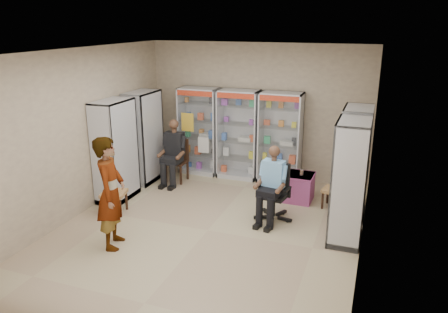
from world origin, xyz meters
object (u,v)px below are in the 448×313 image
(cabinet_back_right, at_px, (280,138))
(cabinet_left_near, at_px, (115,151))
(cabinet_right_near, at_px, (349,182))
(pink_trunk, at_px, (298,187))
(cabinet_right_far, at_px, (354,162))
(woven_stool_a, at_px, (333,198))
(wooden_chair, at_px, (177,161))
(office_chair, at_px, (274,192))
(cabinet_back_mid, at_px, (239,135))
(cabinet_back_left, at_px, (199,131))
(standing_man, at_px, (111,193))
(seated_shopkeeper, at_px, (274,186))
(woven_stool_b, at_px, (115,202))
(cabinet_left_far, at_px, (144,137))

(cabinet_back_right, xyz_separation_m, cabinet_left_near, (-2.83, -2.03, 0.00))
(cabinet_right_near, relative_size, pink_trunk, 3.50)
(cabinet_right_far, xyz_separation_m, woven_stool_a, (-0.33, 0.11, -0.81))
(pink_trunk, bearing_deg, cabinet_left_near, -161.56)
(cabinet_right_near, bearing_deg, wooden_chair, 68.36)
(cabinet_right_far, distance_m, office_chair, 1.57)
(cabinet_back_mid, bearing_deg, office_chair, -55.64)
(cabinet_back_left, height_order, standing_man, cabinet_back_left)
(cabinet_back_mid, distance_m, wooden_chair, 1.50)
(cabinet_right_near, bearing_deg, office_chair, 75.31)
(cabinet_right_near, distance_m, office_chair, 1.41)
(office_chair, relative_size, seated_shopkeeper, 0.79)
(cabinet_back_mid, relative_size, pink_trunk, 3.50)
(cabinet_back_left, relative_size, pink_trunk, 3.50)
(cabinet_back_left, xyz_separation_m, cabinet_back_mid, (0.95, 0.00, 0.00))
(cabinet_back_right, xyz_separation_m, woven_stool_b, (-2.50, -2.66, -0.79))
(cabinet_back_right, relative_size, standing_man, 1.11)
(cabinet_back_mid, xyz_separation_m, woven_stool_a, (2.25, -1.02, -0.81))
(seated_shopkeeper, bearing_deg, cabinet_left_far, 171.62)
(cabinet_right_near, relative_size, seated_shopkeeper, 1.53)
(wooden_chair, relative_size, seated_shopkeeper, 0.72)
(office_chair, bearing_deg, seated_shopkeeper, -80.68)
(woven_stool_b, relative_size, standing_man, 0.23)
(standing_man, bearing_deg, cabinet_left_near, 12.05)
(cabinet_back_left, xyz_separation_m, woven_stool_a, (3.20, -1.02, -0.81))
(cabinet_right_near, distance_m, wooden_chair, 4.10)
(cabinet_back_right, distance_m, cabinet_right_near, 2.76)
(office_chair, distance_m, woven_stool_b, 2.96)
(cabinet_back_mid, xyz_separation_m, cabinet_left_far, (-1.88, -0.93, 0.00))
(cabinet_back_mid, height_order, cabinet_left_near, same)
(cabinet_right_near, relative_size, standing_man, 1.11)
(cabinet_back_right, xyz_separation_m, wooden_chair, (-2.15, -0.73, -0.53))
(seated_shopkeeper, relative_size, pink_trunk, 2.29)
(cabinet_left_near, distance_m, office_chair, 3.21)
(cabinet_back_left, distance_m, cabinet_left_far, 1.32)
(office_chair, height_order, woven_stool_b, office_chair)
(cabinet_left_far, height_order, office_chair, cabinet_left_far)
(cabinet_back_left, height_order, office_chair, cabinet_back_left)
(cabinet_left_near, relative_size, standing_man, 1.11)
(cabinet_back_mid, relative_size, cabinet_left_far, 1.00)
(cabinet_back_left, distance_m, cabinet_back_right, 1.90)
(cabinet_back_mid, height_order, woven_stool_b, cabinet_back_mid)
(seated_shopkeeper, relative_size, standing_man, 0.73)
(woven_stool_b, bearing_deg, seated_shopkeeper, 14.10)
(cabinet_back_left, relative_size, cabinet_right_near, 1.00)
(cabinet_left_far, relative_size, cabinet_left_near, 1.00)
(cabinet_back_right, bearing_deg, seated_shopkeeper, -79.95)
(cabinet_right_far, bearing_deg, seated_shopkeeper, 122.31)
(cabinet_left_near, bearing_deg, woven_stool_a, 103.76)
(wooden_chair, relative_size, standing_man, 0.52)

